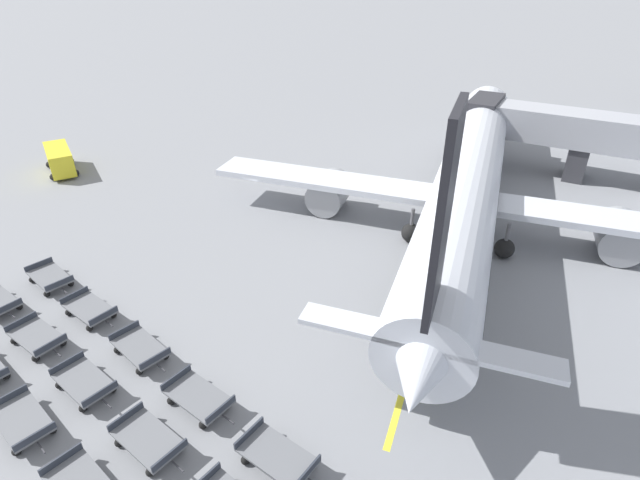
{
  "coord_description": "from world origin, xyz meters",
  "views": [
    {
      "loc": [
        21.16,
        -28.76,
        17.2
      ],
      "look_at": [
        9.39,
        -6.63,
        2.5
      ],
      "focal_mm": 28.0,
      "sensor_mm": 36.0,
      "label": 1
    }
  ],
  "objects_px": {
    "service_van": "(60,159)",
    "baggage_dolly_row_mid_b_col_b": "(90,309)",
    "airplane": "(467,184)",
    "baggage_dolly_row_mid_b_col_e": "(277,457)",
    "baggage_dolly_row_near_col_c": "(22,421)",
    "baggage_dolly_row_mid_b_col_a": "(50,277)",
    "baggage_dolly_row_mid_a_col_b": "(37,337)",
    "baggage_dolly_row_mid_b_col_d": "(198,397)",
    "baggage_dolly_row_mid_a_col_d": "(148,440)",
    "baggage_dolly_row_mid_b_col_c": "(140,348)",
    "baggage_dolly_row_mid_a_col_c": "(84,382)"
  },
  "relations": [
    {
      "from": "baggage_dolly_row_mid_a_col_d",
      "to": "baggage_dolly_row_mid_b_col_a",
      "type": "distance_m",
      "value": 14.45
    },
    {
      "from": "airplane",
      "to": "baggage_dolly_row_mid_b_col_e",
      "type": "bearing_deg",
      "value": -93.52
    },
    {
      "from": "baggage_dolly_row_mid_b_col_a",
      "to": "baggage_dolly_row_mid_b_col_c",
      "type": "bearing_deg",
      "value": -11.92
    },
    {
      "from": "service_van",
      "to": "baggage_dolly_row_mid_b_col_b",
      "type": "relative_size",
      "value": 1.4
    },
    {
      "from": "service_van",
      "to": "baggage_dolly_row_mid_a_col_d",
      "type": "xyz_separation_m",
      "value": [
        27.56,
        -17.51,
        -0.71
      ]
    },
    {
      "from": "baggage_dolly_row_mid_b_col_d",
      "to": "baggage_dolly_row_mid_a_col_c",
      "type": "bearing_deg",
      "value": -161.35
    },
    {
      "from": "airplane",
      "to": "baggage_dolly_row_mid_a_col_b",
      "type": "bearing_deg",
      "value": -125.13
    },
    {
      "from": "airplane",
      "to": "baggage_dolly_row_mid_a_col_c",
      "type": "height_order",
      "value": "airplane"
    },
    {
      "from": "service_van",
      "to": "baggage_dolly_row_mid_a_col_d",
      "type": "relative_size",
      "value": 1.4
    },
    {
      "from": "baggage_dolly_row_near_col_c",
      "to": "baggage_dolly_row_mid_b_col_c",
      "type": "height_order",
      "value": "same"
    },
    {
      "from": "airplane",
      "to": "baggage_dolly_row_mid_b_col_a",
      "type": "height_order",
      "value": "airplane"
    },
    {
      "from": "airplane",
      "to": "baggage_dolly_row_mid_a_col_d",
      "type": "xyz_separation_m",
      "value": [
        -6.27,
        -23.98,
        -2.84
      ]
    },
    {
      "from": "baggage_dolly_row_near_col_c",
      "to": "baggage_dolly_row_mid_b_col_c",
      "type": "relative_size",
      "value": 1.0
    },
    {
      "from": "baggage_dolly_row_mid_a_col_b",
      "to": "baggage_dolly_row_mid_b_col_e",
      "type": "relative_size",
      "value": 1.0
    },
    {
      "from": "baggage_dolly_row_mid_a_col_b",
      "to": "baggage_dolly_row_mid_b_col_d",
      "type": "bearing_deg",
      "value": 4.46
    },
    {
      "from": "baggage_dolly_row_mid_b_col_a",
      "to": "baggage_dolly_row_mid_b_col_b",
      "type": "xyz_separation_m",
      "value": [
        4.52,
        -0.98,
        0.0
      ]
    },
    {
      "from": "service_van",
      "to": "baggage_dolly_row_mid_b_col_b",
      "type": "distance_m",
      "value": 22.76
    },
    {
      "from": "baggage_dolly_row_mid_b_col_e",
      "to": "baggage_dolly_row_mid_a_col_b",
      "type": "bearing_deg",
      "value": 179.56
    },
    {
      "from": "baggage_dolly_row_mid_b_col_a",
      "to": "airplane",
      "type": "bearing_deg",
      "value": 43.14
    },
    {
      "from": "airplane",
      "to": "baggage_dolly_row_mid_a_col_d",
      "type": "distance_m",
      "value": 24.94
    },
    {
      "from": "airplane",
      "to": "baggage_dolly_row_mid_b_col_b",
      "type": "xyz_separation_m",
      "value": [
        -15.07,
        -19.34,
        -2.84
      ]
    },
    {
      "from": "baggage_dolly_row_mid_b_col_a",
      "to": "baggage_dolly_row_mid_b_col_e",
      "type": "bearing_deg",
      "value": -12.0
    },
    {
      "from": "baggage_dolly_row_near_col_c",
      "to": "baggage_dolly_row_mid_a_col_b",
      "type": "xyz_separation_m",
      "value": [
        -4.08,
        3.6,
        0.0
      ]
    },
    {
      "from": "airplane",
      "to": "baggage_dolly_row_mid_a_col_d",
      "type": "bearing_deg",
      "value": -104.65
    },
    {
      "from": "baggage_dolly_row_mid_b_col_d",
      "to": "baggage_dolly_row_mid_b_col_e",
      "type": "height_order",
      "value": "same"
    },
    {
      "from": "airplane",
      "to": "service_van",
      "type": "xyz_separation_m",
      "value": [
        -33.83,
        -6.47,
        -2.13
      ]
    },
    {
      "from": "baggage_dolly_row_near_col_c",
      "to": "baggage_dolly_row_mid_a_col_b",
      "type": "bearing_deg",
      "value": 138.53
    },
    {
      "from": "service_van",
      "to": "baggage_dolly_row_near_col_c",
      "type": "bearing_deg",
      "value": -40.74
    },
    {
      "from": "baggage_dolly_row_mid_b_col_a",
      "to": "baggage_dolly_row_near_col_c",
      "type": "bearing_deg",
      "value": -42.28
    },
    {
      "from": "baggage_dolly_row_mid_b_col_d",
      "to": "service_van",
      "type": "bearing_deg",
      "value": 151.91
    },
    {
      "from": "baggage_dolly_row_mid_a_col_c",
      "to": "airplane",
      "type": "bearing_deg",
      "value": 64.53
    },
    {
      "from": "airplane",
      "to": "baggage_dolly_row_mid_b_col_a",
      "type": "bearing_deg",
      "value": -136.86
    },
    {
      "from": "baggage_dolly_row_mid_a_col_d",
      "to": "airplane",
      "type": "bearing_deg",
      "value": 75.35
    },
    {
      "from": "baggage_dolly_row_mid_b_col_b",
      "to": "baggage_dolly_row_mid_b_col_e",
      "type": "distance_m",
      "value": 14.0
    },
    {
      "from": "airplane",
      "to": "baggage_dolly_row_mid_b_col_c",
      "type": "xyz_separation_m",
      "value": [
        -10.42,
        -20.29,
        -2.84
      ]
    },
    {
      "from": "baggage_dolly_row_mid_a_col_b",
      "to": "baggage_dolly_row_mid_b_col_b",
      "type": "height_order",
      "value": "same"
    },
    {
      "from": "baggage_dolly_row_near_col_c",
      "to": "baggage_dolly_row_mid_a_col_c",
      "type": "height_order",
      "value": "same"
    },
    {
      "from": "baggage_dolly_row_mid_a_col_b",
      "to": "baggage_dolly_row_mid_b_col_a",
      "type": "xyz_separation_m",
      "value": [
        -4.02,
        3.76,
        0.0
      ]
    },
    {
      "from": "baggage_dolly_row_mid_a_col_b",
      "to": "baggage_dolly_row_mid_b_col_d",
      "type": "relative_size",
      "value": 1.0
    },
    {
      "from": "baggage_dolly_row_mid_a_col_c",
      "to": "baggage_dolly_row_mid_b_col_e",
      "type": "relative_size",
      "value": 1.0
    },
    {
      "from": "service_van",
      "to": "baggage_dolly_row_mid_a_col_b",
      "type": "bearing_deg",
      "value": -40.58
    },
    {
      "from": "service_van",
      "to": "baggage_dolly_row_mid_b_col_e",
      "type": "distance_m",
      "value": 36.09
    },
    {
      "from": "airplane",
      "to": "baggage_dolly_row_near_col_c",
      "type": "height_order",
      "value": "airplane"
    },
    {
      "from": "baggage_dolly_row_mid_b_col_c",
      "to": "baggage_dolly_row_mid_b_col_e",
      "type": "bearing_deg",
      "value": -12.07
    },
    {
      "from": "baggage_dolly_row_mid_a_col_c",
      "to": "service_van",
      "type": "bearing_deg",
      "value": 143.98
    },
    {
      "from": "baggage_dolly_row_mid_b_col_c",
      "to": "baggage_dolly_row_near_col_c",
      "type": "bearing_deg",
      "value": -101.08
    },
    {
      "from": "airplane",
      "to": "baggage_dolly_row_mid_b_col_b",
      "type": "distance_m",
      "value": 24.68
    },
    {
      "from": "baggage_dolly_row_mid_a_col_c",
      "to": "baggage_dolly_row_mid_b_col_d",
      "type": "distance_m",
      "value": 5.35
    },
    {
      "from": "baggage_dolly_row_mid_b_col_e",
      "to": "service_van",
      "type": "bearing_deg",
      "value": 154.11
    },
    {
      "from": "baggage_dolly_row_mid_a_col_c",
      "to": "baggage_dolly_row_mid_b_col_a",
      "type": "relative_size",
      "value": 1.0
    }
  ]
}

